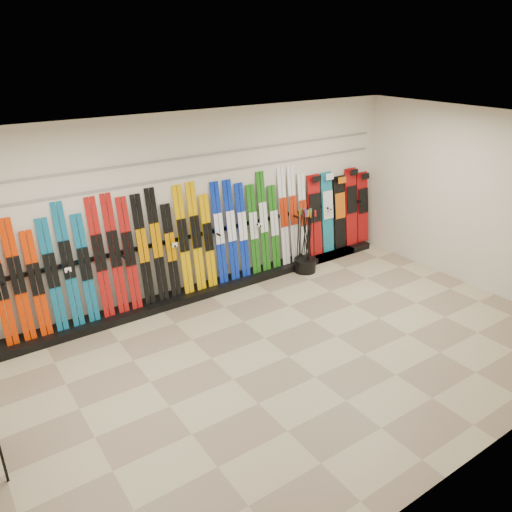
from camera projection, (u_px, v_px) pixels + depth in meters
floor at (289, 356)px, 6.79m from camera, size 8.00×8.00×0.00m
back_wall at (196, 205)px, 8.09m from camera, size 8.00×0.00×8.00m
right_wall at (480, 201)px, 8.29m from camera, size 0.00×5.00×5.00m
ceiling at (296, 133)px, 5.60m from camera, size 8.00×8.00×0.00m
ski_rack_base at (218, 286)px, 8.61m from camera, size 8.00×0.40×0.12m
skis at (177, 244)px, 7.95m from camera, size 5.36×0.28×1.83m
snowboards at (339, 211)px, 9.84m from camera, size 1.57×0.24×1.55m
pole_bin at (305, 265)px, 9.27m from camera, size 0.41×0.41×0.25m
ski_poles at (306, 241)px, 9.08m from camera, size 0.36×0.31×1.18m
slatwall_rail_0 at (195, 175)px, 7.87m from camera, size 7.60×0.02×0.03m
slatwall_rail_1 at (194, 156)px, 7.76m from camera, size 7.60×0.02×0.03m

